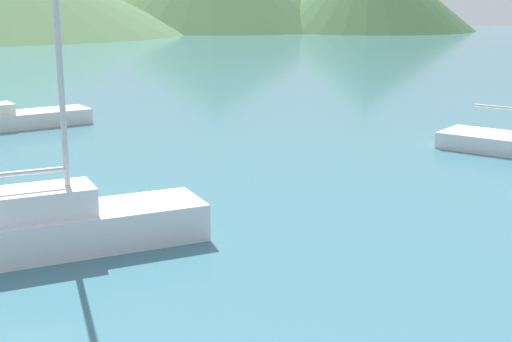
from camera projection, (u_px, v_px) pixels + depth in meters
sailboat_middle at (46, 226)px, 14.31m from camera, size 6.60×4.00×10.18m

